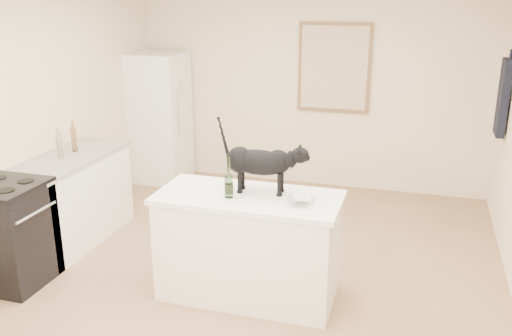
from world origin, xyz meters
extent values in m
plane|color=#A07755|center=(0.00, 0.00, 0.00)|extent=(5.50, 5.50, 0.00)
plane|color=beige|center=(0.00, 2.75, 1.30)|extent=(4.50, 0.00, 4.50)
plane|color=beige|center=(0.00, -2.75, 1.30)|extent=(4.50, 0.00, 4.50)
plane|color=beige|center=(-2.25, 0.00, 1.30)|extent=(0.00, 5.50, 5.50)
cube|color=white|center=(0.10, -0.20, 0.43)|extent=(1.44, 0.67, 0.86)
cube|color=white|center=(0.10, -0.20, 0.88)|extent=(1.50, 0.70, 0.04)
cube|color=white|center=(-1.95, 0.30, 0.43)|extent=(0.60, 1.40, 0.86)
cube|color=gray|center=(-1.95, 0.30, 0.88)|extent=(0.62, 1.44, 0.04)
cube|color=black|center=(-1.95, -0.60, 0.45)|extent=(0.60, 0.60, 0.90)
cube|color=white|center=(-1.95, 2.35, 0.85)|extent=(0.68, 0.68, 1.70)
cube|color=brown|center=(0.30, 2.72, 1.55)|extent=(0.90, 0.03, 1.10)
cube|color=beige|center=(0.30, 2.70, 1.55)|extent=(0.82, 0.00, 1.02)
cube|color=black|center=(2.19, 2.05, 1.40)|extent=(0.08, 0.34, 0.80)
cylinder|color=#2C5722|center=(-0.03, -0.29, 1.06)|extent=(0.08, 0.08, 0.31)
imported|color=white|center=(0.55, -0.27, 0.93)|extent=(0.23, 0.23, 0.05)
cube|color=silver|center=(-1.60, 2.38, 1.28)|extent=(0.02, 0.15, 0.19)
cylinder|color=brown|center=(-1.98, 0.50, 1.03)|extent=(0.06, 0.06, 0.26)
cylinder|color=#95A196|center=(-1.97, 0.24, 1.02)|extent=(0.06, 0.06, 0.25)
camera|label=1|loc=(1.36, -4.18, 2.49)|focal=38.88mm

